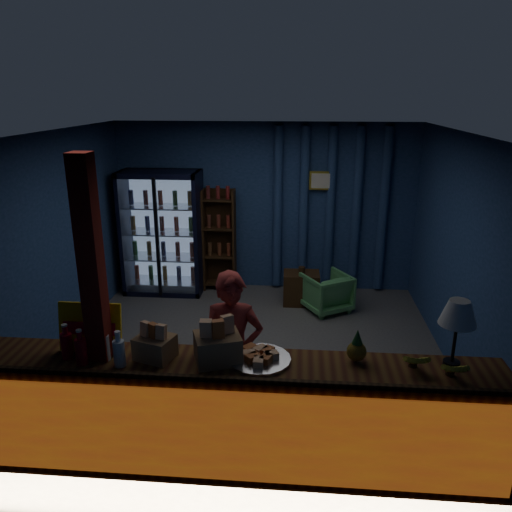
{
  "coord_description": "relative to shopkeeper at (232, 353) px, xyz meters",
  "views": [
    {
      "loc": [
        0.52,
        -5.38,
        3.0
      ],
      "look_at": [
        0.07,
        -0.2,
        1.3
      ],
      "focal_mm": 35.0,
      "sensor_mm": 36.0,
      "label": 1
    }
  ],
  "objects": [
    {
      "name": "ground",
      "position": [
        0.04,
        1.41,
        -0.77
      ],
      "size": [
        4.6,
        4.6,
        0.0
      ],
      "primitive_type": "plane",
      "color": "#515154",
      "rests_on": "ground"
    },
    {
      "name": "room_walls",
      "position": [
        0.04,
        1.41,
        0.8
      ],
      "size": [
        4.6,
        4.6,
        4.6
      ],
      "color": "navy",
      "rests_on": "ground"
    },
    {
      "name": "counter",
      "position": [
        0.04,
        -0.5,
        -0.29
      ],
      "size": [
        4.4,
        0.57,
        0.99
      ],
      "color": "brown",
      "rests_on": "ground"
    },
    {
      "name": "support_post",
      "position": [
        -1.01,
        -0.49,
        0.53
      ],
      "size": [
        0.16,
        0.16,
        2.6
      ],
      "primitive_type": "cube",
      "color": "maroon",
      "rests_on": "ground"
    },
    {
      "name": "beverage_cooler",
      "position": [
        -1.51,
        3.33,
        0.17
      ],
      "size": [
        1.2,
        0.62,
        1.9
      ],
      "color": "black",
      "rests_on": "ground"
    },
    {
      "name": "bottle_shelf",
      "position": [
        -0.66,
        3.47,
        0.03
      ],
      "size": [
        0.5,
        0.28,
        1.6
      ],
      "color": "#3E2713",
      "rests_on": "ground"
    },
    {
      "name": "curtain_folds",
      "position": [
        1.04,
        3.55,
        0.53
      ],
      "size": [
        1.74,
        0.14,
        2.5
      ],
      "color": "navy",
      "rests_on": "room_walls"
    },
    {
      "name": "framed_picture",
      "position": [
        0.89,
        3.51,
        0.98
      ],
      "size": [
        0.36,
        0.04,
        0.28
      ],
      "color": "yellow",
      "rests_on": "room_walls"
    },
    {
      "name": "shopkeeper",
      "position": [
        0.0,
        0.0,
        0.0
      ],
      "size": [
        0.58,
        0.4,
        1.53
      ],
      "primitive_type": "imported",
      "rotation": [
        0.0,
        0.0,
        0.07
      ],
      "color": "maroon",
      "rests_on": "ground"
    },
    {
      "name": "green_chair",
      "position": [
        0.99,
        2.73,
        -0.49
      ],
      "size": [
        0.82,
        0.83,
        0.56
      ],
      "primitive_type": "imported",
      "rotation": [
        0.0,
        0.0,
        3.68
      ],
      "color": "#52A45D",
      "rests_on": "ground"
    },
    {
      "name": "side_table",
      "position": [
        0.63,
        2.95,
        -0.52
      ],
      "size": [
        0.53,
        0.39,
        0.57
      ],
      "color": "#3E2713",
      "rests_on": "ground"
    },
    {
      "name": "yellow_sign",
      "position": [
        -1.13,
        -0.38,
        0.39
      ],
      "size": [
        0.52,
        0.11,
        0.42
      ],
      "color": "yellow",
      "rests_on": "counter"
    },
    {
      "name": "soda_bottles",
      "position": [
        -1.04,
        -0.56,
        0.31
      ],
      "size": [
        0.55,
        0.17,
        0.3
      ],
      "color": "red",
      "rests_on": "counter"
    },
    {
      "name": "snack_box_left",
      "position": [
        -0.05,
        -0.46,
        0.32
      ],
      "size": [
        0.43,
        0.39,
        0.37
      ],
      "color": "#957248",
      "rests_on": "counter"
    },
    {
      "name": "snack_box_centre",
      "position": [
        -0.57,
        -0.45,
        0.29
      ],
      "size": [
        0.35,
        0.32,
        0.31
      ],
      "color": "#957248",
      "rests_on": "counter"
    },
    {
      "name": "pastry_tray",
      "position": [
        0.28,
        -0.43,
        0.21
      ],
      "size": [
        0.51,
        0.51,
        0.08
      ],
      "color": "silver",
      "rests_on": "counter"
    },
    {
      "name": "banana_bunches",
      "position": [
        1.62,
        -0.5,
        0.27
      ],
      "size": [
        0.49,
        0.29,
        0.16
      ],
      "color": "gold",
      "rests_on": "counter"
    },
    {
      "name": "table_lamp",
      "position": [
        1.79,
        -0.38,
        0.62
      ],
      "size": [
        0.29,
        0.29,
        0.56
      ],
      "color": "black",
      "rests_on": "counter"
    },
    {
      "name": "pineapple",
      "position": [
        1.05,
        -0.37,
        0.3
      ],
      "size": [
        0.16,
        0.16,
        0.27
      ],
      "color": "olive",
      "rests_on": "counter"
    }
  ]
}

